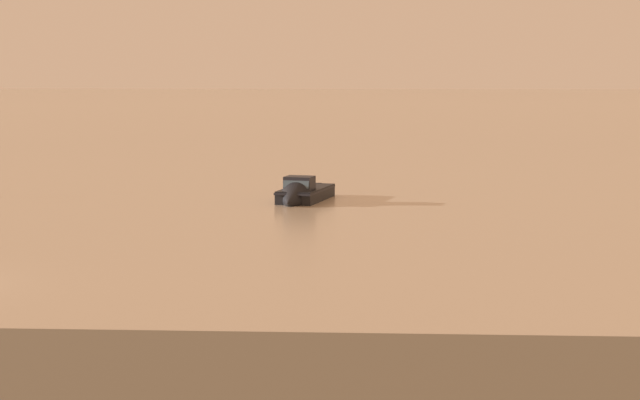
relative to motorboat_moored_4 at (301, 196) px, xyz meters
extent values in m
cube|color=black|center=(0.23, 0.96, -0.10)|extent=(3.39, 5.69, 1.05)
cone|color=black|center=(-0.42, -1.75, -0.10)|extent=(2.43, 2.11, 2.10)
cube|color=black|center=(0.21, 0.90, 0.29)|extent=(3.46, 5.82, 0.12)
cube|color=black|center=(-0.07, -0.28, 0.83)|extent=(1.91, 1.63, 0.81)
cube|color=#384751|center=(-0.22, -0.90, 0.89)|extent=(1.61, 0.65, 0.65)
cube|color=black|center=(0.83, 3.48, 0.06)|extent=(0.48, 0.41, 0.74)
camera|label=1|loc=(4.46, -62.82, 7.58)|focal=59.06mm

